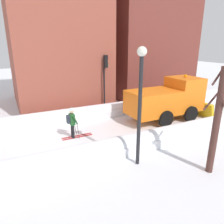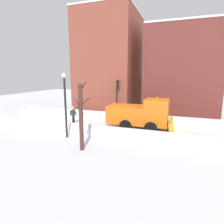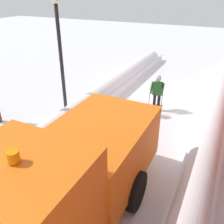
# 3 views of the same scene
# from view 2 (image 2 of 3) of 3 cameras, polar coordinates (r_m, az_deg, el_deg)

# --- Properties ---
(ground_plane) EXTENTS (80.00, 80.00, 0.00)m
(ground_plane) POSITION_cam_2_polar(r_m,az_deg,el_deg) (17.31, 14.65, -5.99)
(ground_plane) COLOR white
(snowbank_left) EXTENTS (1.10, 36.00, 0.96)m
(snowbank_left) POSITION_cam_2_polar(r_m,az_deg,el_deg) (19.84, 15.45, -2.63)
(snowbank_left) COLOR white
(snowbank_left) RESTS_ON ground
(snowbank_right) EXTENTS (1.10, 36.00, 0.91)m
(snowbank_right) POSITION_cam_2_polar(r_m,az_deg,el_deg) (14.60, 13.70, -7.64)
(snowbank_right) COLOR white
(snowbank_right) RESTS_ON ground
(building_brick_near) EXTENTS (8.81, 7.26, 12.90)m
(building_brick_near) POSITION_cam_2_polar(r_m,az_deg,el_deg) (26.34, -0.51, 14.35)
(building_brick_near) COLOR brown
(building_brick_near) RESTS_ON ground
(building_brick_mid) EXTENTS (7.24, 8.16, 10.48)m
(building_brick_mid) POSITION_cam_2_polar(r_m,az_deg,el_deg) (24.67, 20.22, 11.08)
(building_brick_mid) COLOR brown
(building_brick_mid) RESTS_ON ground
(plow_truck) EXTENTS (3.20, 5.98, 3.12)m
(plow_truck) POSITION_cam_2_polar(r_m,az_deg,el_deg) (17.38, 8.69, -0.65)
(plow_truck) COLOR orange
(plow_truck) RESTS_ON ground
(skier) EXTENTS (0.62, 1.80, 1.81)m
(skier) POSITION_cam_2_polar(r_m,az_deg,el_deg) (19.93, -11.63, -0.63)
(skier) COLOR black
(skier) RESTS_ON ground
(traffic_light_pole) EXTENTS (0.28, 0.42, 4.39)m
(traffic_light_pole) POSITION_cam_2_polar(r_m,az_deg,el_deg) (21.18, 1.66, 5.98)
(traffic_light_pole) COLOR black
(traffic_light_pole) RESTS_ON ground
(street_lamp) EXTENTS (0.40, 0.40, 5.14)m
(street_lamp) POSITION_cam_2_polar(r_m,az_deg,el_deg) (15.25, -13.95, 4.29)
(street_lamp) COLOR black
(street_lamp) RESTS_ON ground
(bare_tree_near) EXTENTS (0.64, 0.95, 4.58)m
(bare_tree_near) POSITION_cam_2_polar(r_m,az_deg,el_deg) (12.57, -9.30, -1.44)
(bare_tree_near) COLOR #4C2D27
(bare_tree_near) RESTS_ON ground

